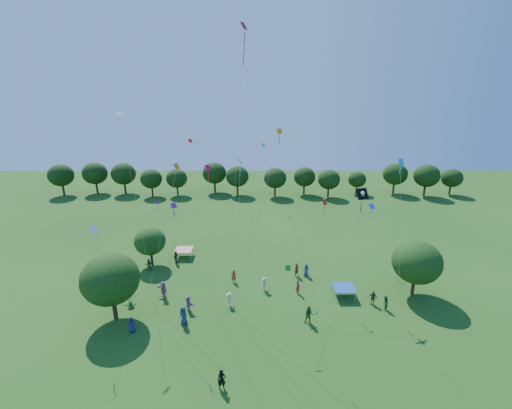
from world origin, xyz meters
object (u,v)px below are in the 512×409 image
object	(u,v)px
tent_red_stripe	(184,250)
pirate_kite	(362,196)
near_tree_east	(417,262)
tent_blue	(344,288)
near_tree_west	(110,279)
near_tree_north	(150,241)
red_high_kite	(241,78)
man_in_black	(222,380)

from	to	relation	value
tent_red_stripe	pirate_kite	size ratio (longest dim) A/B	0.21
near_tree_east	tent_blue	size ratio (longest dim) A/B	2.79
near_tree_west	pirate_kite	size ratio (longest dim) A/B	0.65
near_tree_north	near_tree_east	bearing A→B (deg)	-13.12
near_tree_east	tent_red_stripe	world-z (taller)	near_tree_east
red_high_kite	near_tree_north	bearing A→B (deg)	159.29
near_tree_east	red_high_kite	distance (m)	25.89
tent_blue	man_in_black	size ratio (longest dim) A/B	1.31
tent_red_stripe	man_in_black	bearing A→B (deg)	-72.13
near_tree_west	man_in_black	world-z (taller)	near_tree_west
near_tree_east	man_in_black	size ratio (longest dim) A/B	3.67
near_tree_west	near_tree_north	bearing A→B (deg)	87.86
tent_red_stripe	near_tree_east	bearing A→B (deg)	-19.24
near_tree_west	near_tree_north	size ratio (longest dim) A/B	1.34
near_tree_north	tent_blue	xyz separation A→B (m)	(22.46, -7.29, -2.21)
near_tree_west	man_in_black	xyz separation A→B (m)	(10.98, -8.38, -3.43)
tent_red_stripe	pirate_kite	distance (m)	23.99
near_tree_north	pirate_kite	xyz separation A→B (m)	(23.70, -6.39, 7.72)
pirate_kite	red_high_kite	world-z (taller)	red_high_kite
tent_red_stripe	near_tree_north	bearing A→B (deg)	-148.61
tent_blue	red_high_kite	xyz separation A→B (m)	(-10.74, 2.86, 21.02)
near_tree_west	near_tree_north	world-z (taller)	near_tree_west
near_tree_north	tent_blue	bearing A→B (deg)	-17.99
tent_red_stripe	red_high_kite	world-z (taller)	red_high_kite
man_in_black	pirate_kite	bearing A→B (deg)	33.40
pirate_kite	near_tree_east	bearing A→B (deg)	-5.41
pirate_kite	red_high_kite	size ratio (longest dim) A/B	0.40
near_tree_east	pirate_kite	distance (m)	9.49
red_high_kite	near_tree_west	bearing A→B (deg)	-151.80
near_tree_west	tent_blue	xyz separation A→B (m)	(22.87, 3.65, -3.23)
tent_red_stripe	pirate_kite	bearing A→B (deg)	-23.21
near_tree_north	tent_blue	distance (m)	23.72
man_in_black	tent_red_stripe	bearing A→B (deg)	96.70
near_tree_north	tent_red_stripe	size ratio (longest dim) A/B	2.26
near_tree_west	near_tree_east	world-z (taller)	near_tree_west
man_in_black	red_high_kite	bearing A→B (deg)	74.39
man_in_black	pirate_kite	size ratio (longest dim) A/B	0.16
near_tree_north	pirate_kite	distance (m)	25.73
tent_red_stripe	red_high_kite	size ratio (longest dim) A/B	0.09
man_in_black	near_tree_west	bearing A→B (deg)	131.47
tent_blue	tent_red_stripe	bearing A→B (deg)	153.23
pirate_kite	red_high_kite	xyz separation A→B (m)	(-11.97, 1.96, 11.09)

